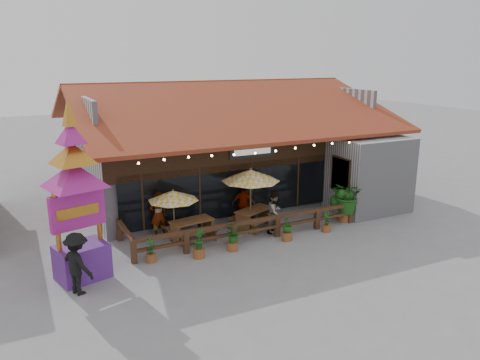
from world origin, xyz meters
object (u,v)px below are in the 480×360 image
picnic_table_right (254,215)px  pedestrian (77,264)px  tropical_plant (346,195)px  umbrella_right (251,176)px  picnic_table_left (192,226)px  umbrella_left (173,196)px  thai_sign_tower (75,180)px

picnic_table_right → pedestrian: 8.25m
tropical_plant → pedestrian: 11.93m
umbrella_right → picnic_table_right: size_ratio=1.45×
umbrella_right → picnic_table_right: umbrella_right is taller
umbrella_right → picnic_table_left: 3.31m
umbrella_right → picnic_table_left: size_ratio=1.63×
picnic_table_left → pedestrian: size_ratio=0.97×
umbrella_left → umbrella_right: (3.46, -0.01, 0.45)m
pedestrian → umbrella_left: bearing=-83.2°
thai_sign_tower → umbrella_right: bearing=14.2°
umbrella_right → pedestrian: 8.21m
picnic_table_left → picnic_table_right: picnic_table_left is taller
picnic_table_left → picnic_table_right: 2.94m
picnic_table_right → tropical_plant: 4.28m
picnic_table_left → pedestrian: pedestrian is taller
picnic_table_left → umbrella_right: bearing=3.4°
picnic_table_left → thai_sign_tower: 5.62m
picnic_table_right → thai_sign_tower: thai_sign_tower is taller
umbrella_left → picnic_table_left: 1.51m
thai_sign_tower → picnic_table_left: bearing=20.3°
tropical_plant → picnic_table_right: bearing=164.7°
umbrella_left → umbrella_right: bearing=-0.2°
umbrella_left → picnic_table_right: bearing=-0.7°
picnic_table_right → thai_sign_tower: (-7.47, -1.81, 2.88)m
pedestrian → picnic_table_left: bearing=-88.8°
umbrella_right → thai_sign_tower: size_ratio=0.49×
tropical_plant → pedestrian: tropical_plant is taller
picnic_table_right → umbrella_left: bearing=179.3°
picnic_table_left → tropical_plant: (7.01, -0.98, 0.66)m
picnic_table_right → thai_sign_tower: 8.21m
picnic_table_right → pedestrian: bearing=-159.7°
umbrella_right → pedestrian: size_ratio=1.58×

